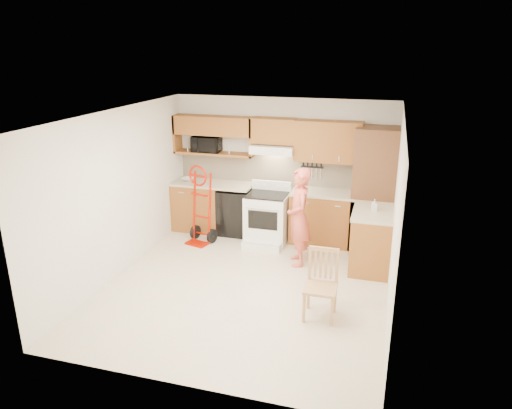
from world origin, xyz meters
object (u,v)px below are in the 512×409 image
at_px(microwave, 207,144).
at_px(range, 266,215).
at_px(hand_truck, 199,209).
at_px(dining_chair, 321,286).
at_px(person, 299,217).

distance_m(microwave, range, 1.74).
xyz_separation_m(range, hand_truck, (-1.14, -0.30, 0.11)).
bearing_deg(dining_chair, hand_truck, 141.87).
bearing_deg(person, dining_chair, 0.40).
height_order(microwave, person, microwave).
relative_size(microwave, person, 0.33).
bearing_deg(microwave, range, -22.87).
relative_size(range, dining_chair, 1.16).
relative_size(person, dining_chair, 1.75).
relative_size(microwave, dining_chair, 0.57).
distance_m(range, person, 1.00).
bearing_deg(hand_truck, person, 3.49).
height_order(hand_truck, dining_chair, hand_truck).
distance_m(microwave, hand_truck, 1.26).
distance_m(person, hand_truck, 1.88).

